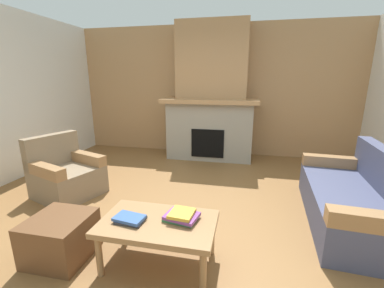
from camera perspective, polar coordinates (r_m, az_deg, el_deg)
ground at (r=3.10m, az=-3.21°, el=-17.05°), size 9.00×9.00×0.00m
wall_back_wood_panel at (r=5.59m, az=4.88°, el=11.74°), size 6.00×0.12×2.70m
fireplace at (r=5.23m, az=4.30°, el=9.51°), size 1.90×0.82×2.70m
couch at (r=3.48m, az=32.83°, el=-10.54°), size 0.97×1.86×0.85m
armchair at (r=4.04m, az=-26.52°, el=-6.26°), size 0.97×0.97×0.85m
coffee_table at (r=2.33m, az=-7.64°, el=-17.93°), size 1.00×0.60×0.43m
ottoman at (r=2.77m, az=-27.46°, el=-18.16°), size 0.52×0.52×0.40m
book_stack_near_edge at (r=2.33m, az=-13.80°, el=-16.06°), size 0.27×0.20×0.05m
book_stack_center at (r=2.29m, az=-2.40°, el=-15.85°), size 0.32×0.27×0.08m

